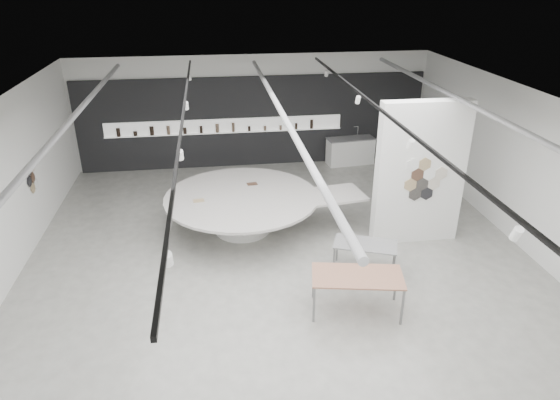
{
  "coord_description": "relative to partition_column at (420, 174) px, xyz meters",
  "views": [
    {
      "loc": [
        -1.45,
        -9.67,
        6.33
      ],
      "look_at": [
        0.09,
        1.2,
        1.22
      ],
      "focal_mm": 32.0,
      "sensor_mm": 36.0,
      "label": 1
    }
  ],
  "objects": [
    {
      "name": "room",
      "position": [
        -3.59,
        -1.0,
        0.27
      ],
      "size": [
        12.02,
        14.02,
        3.82
      ],
      "color": "#A2A199",
      "rests_on": "ground"
    },
    {
      "name": "back_wall_display",
      "position": [
        -3.58,
        5.94,
        -0.26
      ],
      "size": [
        11.8,
        0.27,
        3.1
      ],
      "color": "black",
      "rests_on": "ground"
    },
    {
      "name": "partition_column",
      "position": [
        0.0,
        0.0,
        0.0
      ],
      "size": [
        2.2,
        0.38,
        3.6
      ],
      "color": "white",
      "rests_on": "ground"
    },
    {
      "name": "display_island",
      "position": [
        -4.21,
        1.05,
        -1.14
      ],
      "size": [
        5.48,
        4.51,
        1.02
      ],
      "rotation": [
        0.0,
        0.0,
        0.14
      ],
      "color": "white",
      "rests_on": "ground"
    },
    {
      "name": "sample_table_wood",
      "position": [
        -2.28,
        -2.69,
        -1.02
      ],
      "size": [
        1.93,
        1.22,
        0.84
      ],
      "rotation": [
        0.0,
        0.0,
        -0.19
      ],
      "color": "#9F6952",
      "rests_on": "ground"
    },
    {
      "name": "sample_table_stone",
      "position": [
        -1.68,
        -1.3,
        -1.14
      ],
      "size": [
        1.56,
        1.15,
        0.72
      ],
      "rotation": [
        0.0,
        0.0,
        -0.36
      ],
      "color": "gray",
      "rests_on": "ground"
    },
    {
      "name": "kitchen_counter",
      "position": [
        -0.15,
        5.53,
        -1.33
      ],
      "size": [
        1.72,
        0.83,
        1.31
      ],
      "rotation": [
        0.0,
        0.0,
        0.11
      ],
      "color": "white",
      "rests_on": "ground"
    }
  ]
}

